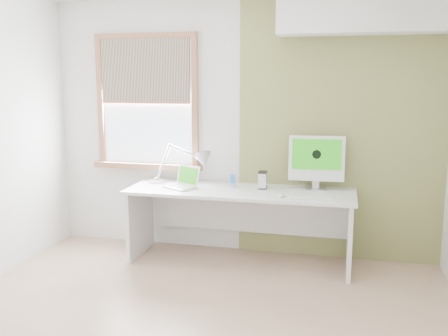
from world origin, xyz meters
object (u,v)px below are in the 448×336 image
(external_drive, at_px, (263,180))
(desk_lamp, at_px, (195,163))
(desk, at_px, (241,208))
(laptop, at_px, (184,182))
(imac, at_px, (316,160))

(external_drive, bearing_deg, desk_lamp, 174.62)
(desk, height_order, desk_lamp, desk_lamp)
(desk_lamp, distance_m, external_drive, 0.73)
(desk_lamp, xyz_separation_m, laptop, (-0.05, -0.21, -0.16))
(imac, bearing_deg, desk_lamp, -179.51)
(desk_lamp, xyz_separation_m, imac, (1.22, 0.01, 0.08))
(external_drive, distance_m, imac, 0.56)
(desk, distance_m, desk_lamp, 0.67)
(desk, distance_m, laptop, 0.62)
(desk, relative_size, imac, 4.10)
(desk_lamp, bearing_deg, desk, -14.13)
(desk, xyz_separation_m, laptop, (-0.57, -0.08, 0.25))
(external_drive, relative_size, imac, 0.31)
(desk, relative_size, desk_lamp, 2.98)
(desk, height_order, laptop, laptop)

